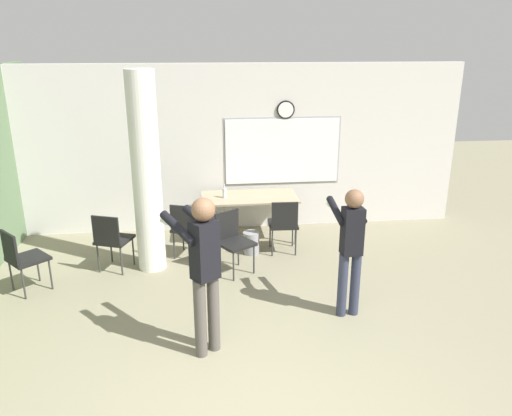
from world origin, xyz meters
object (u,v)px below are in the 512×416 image
(person_playing_front, at_px, (204,264))
(person_playing_side, at_px, (351,243))
(chair_table_front, at_px, (233,238))
(chair_table_right, at_px, (284,222))
(chair_near_pillar, at_px, (112,238))
(folding_table, at_px, (249,199))
(bottle_on_table, at_px, (224,193))
(chair_by_left_wall, at_px, (22,256))
(chair_table_left, at_px, (187,226))

(person_playing_front, height_order, person_playing_side, person_playing_front)
(chair_table_front, height_order, chair_table_right, same)
(chair_near_pillar, xyz_separation_m, chair_table_right, (2.51, 0.35, 0.00))
(person_playing_front, bearing_deg, folding_table, 76.01)
(chair_table_right, relative_size, person_playing_side, 0.55)
(bottle_on_table, bearing_deg, chair_near_pillar, -148.96)
(person_playing_side, bearing_deg, bottle_on_table, 117.88)
(person_playing_front, bearing_deg, chair_table_front, 77.63)
(chair_by_left_wall, xyz_separation_m, person_playing_side, (4.02, -1.00, 0.42))
(chair_table_right, bearing_deg, chair_table_front, -145.88)
(chair_near_pillar, bearing_deg, person_playing_front, -58.76)
(bottle_on_table, bearing_deg, person_playing_side, -62.12)
(bottle_on_table, xyz_separation_m, chair_table_right, (0.86, -0.64, -0.30))
(chair_table_front, distance_m, person_playing_front, 2.01)
(chair_by_left_wall, xyz_separation_m, person_playing_front, (2.32, -1.58, 0.50))
(chair_table_left, bearing_deg, chair_by_left_wall, -157.58)
(chair_table_left, xyz_separation_m, chair_near_pillar, (-1.05, -0.34, 0.00))
(chair_table_front, xyz_separation_m, chair_near_pillar, (-1.69, 0.21, 0.00))
(chair_table_front, height_order, person_playing_front, person_playing_front)
(folding_table, bearing_deg, chair_table_front, -106.43)
(chair_by_left_wall, height_order, chair_near_pillar, same)
(chair_table_left, bearing_deg, chair_table_right, 0.17)
(chair_table_left, distance_m, person_playing_front, 2.51)
(chair_table_front, bearing_deg, person_playing_front, -102.37)
(chair_table_left, height_order, chair_table_front, same)
(chair_table_left, height_order, person_playing_side, person_playing_side)
(folding_table, relative_size, chair_by_left_wall, 1.79)
(bottle_on_table, bearing_deg, folding_table, 4.64)
(chair_by_left_wall, xyz_separation_m, chair_table_right, (3.56, 0.87, 0.00))
(folding_table, distance_m, chair_table_front, 1.29)
(chair_table_left, distance_m, chair_table_front, 0.85)
(bottle_on_table, height_order, chair_table_right, bottle_on_table)
(chair_table_right, distance_m, person_playing_front, 2.79)
(chair_table_front, bearing_deg, folding_table, 73.57)
(chair_by_left_wall, bearing_deg, bottle_on_table, 29.30)
(chair_table_left, distance_m, chair_by_left_wall, 2.26)
(chair_table_left, height_order, person_playing_front, person_playing_front)
(chair_table_right, bearing_deg, person_playing_side, -75.97)
(bottle_on_table, xyz_separation_m, chair_by_left_wall, (-2.69, -1.51, -0.30))
(person_playing_front, bearing_deg, chair_by_left_wall, 145.69)
(chair_near_pillar, distance_m, person_playing_front, 2.51)
(chair_by_left_wall, distance_m, person_playing_front, 2.85)
(person_playing_side, bearing_deg, chair_table_right, 104.03)
(bottle_on_table, xyz_separation_m, chair_near_pillar, (-1.65, -0.99, -0.30))
(person_playing_front, distance_m, person_playing_side, 1.80)
(bottle_on_table, height_order, person_playing_front, person_playing_front)
(chair_table_left, height_order, chair_by_left_wall, same)
(person_playing_side, bearing_deg, chair_table_left, 135.98)
(bottle_on_table, bearing_deg, chair_table_left, -132.83)
(chair_table_left, height_order, chair_near_pillar, same)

